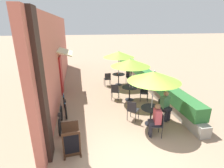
{
  "coord_description": "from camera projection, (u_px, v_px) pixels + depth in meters",
  "views": [
    {
      "loc": [
        -1.38,
        -3.96,
        3.8
      ],
      "look_at": [
        0.15,
        3.95,
        1.0
      ],
      "focal_mm": 28.0,
      "sensor_mm": 36.0,
      "label": 1
    }
  ],
  "objects": [
    {
      "name": "bicycle_second",
      "position": [
        65.0,
        106.0,
        7.72
      ],
      "size": [
        0.29,
        1.7,
        0.73
      ],
      "rotation": [
        0.0,
        0.0,
        0.13
      ],
      "color": "black",
      "rests_on": "ground_plane"
    },
    {
      "name": "cafe_chair_near_right",
      "position": [
        133.0,
        109.0,
        7.07
      ],
      "size": [
        0.56,
        0.56,
        0.87
      ],
      "rotation": [
        0.0,
        0.0,
        5.59
      ],
      "color": "#232328",
      "rests_on": "ground_plane"
    },
    {
      "name": "seated_patron_near_back",
      "position": [
        156.0,
        119.0,
        6.04
      ],
      "size": [
        0.45,
        0.38,
        1.25
      ],
      "rotation": [
        0.0,
        0.0,
        7.69
      ],
      "color": "#23232D",
      "rests_on": "ground_plane"
    },
    {
      "name": "cafe_chair_near_left",
      "position": [
        163.0,
        107.0,
        7.23
      ],
      "size": [
        0.51,
        0.51,
        0.87
      ],
      "rotation": [
        0.0,
        0.0,
        3.5
      ],
      "color": "#232328",
      "rests_on": "ground_plane"
    },
    {
      "name": "patio_table_mid",
      "position": [
        130.0,
        90.0,
        9.0
      ],
      "size": [
        0.81,
        0.81,
        0.72
      ],
      "color": "black",
      "rests_on": "ground_plane"
    },
    {
      "name": "patio_umbrella_mid",
      "position": [
        131.0,
        63.0,
        8.52
      ],
      "size": [
        1.94,
        1.94,
        2.22
      ],
      "color": "#B7B7BC",
      "rests_on": "ground_plane"
    },
    {
      "name": "coffee_cup_mid",
      "position": [
        133.0,
        87.0,
        8.87
      ],
      "size": [
        0.07,
        0.07,
        0.09
      ],
      "color": "white",
      "rests_on": "patio_table_mid"
    },
    {
      "name": "cafe_chair_far_right",
      "position": [
        107.0,
        78.0,
        11.05
      ],
      "size": [
        0.41,
        0.41,
        0.87
      ],
      "rotation": [
        0.0,
        0.0,
        6.31
      ],
      "color": "#232328",
      "rests_on": "ground_plane"
    },
    {
      "name": "cafe_chair_mid_left",
      "position": [
        144.0,
        91.0,
        8.98
      ],
      "size": [
        0.51,
        0.51,
        0.87
      ],
      "rotation": [
        0.0,
        0.0,
        9.09
      ],
      "color": "#232328",
      "rests_on": "ground_plane"
    },
    {
      "name": "seated_patron_near_left",
      "position": [
        166.0,
        105.0,
        7.08
      ],
      "size": [
        0.44,
        0.49,
        1.25
      ],
      "rotation": [
        0.0,
        0.0,
        3.5
      ],
      "color": "#23232D",
      "rests_on": "ground_plane"
    },
    {
      "name": "patio_umbrella_far",
      "position": [
        119.0,
        54.0,
        10.79
      ],
      "size": [
        1.94,
        1.94,
        2.22
      ],
      "color": "#B7B7BC",
      "rests_on": "ground_plane"
    },
    {
      "name": "cafe_facade_wall",
      "position": [
        58.0,
        55.0,
        9.98
      ],
      "size": [
        0.98,
        13.11,
        4.2
      ],
      "color": "#C66B5B",
      "rests_on": "ground_plane"
    },
    {
      "name": "patio_table_far",
      "position": [
        119.0,
        77.0,
        11.27
      ],
      "size": [
        0.81,
        0.81,
        0.72
      ],
      "color": "black",
      "rests_on": "ground_plane"
    },
    {
      "name": "ground_plane",
      "position": [
        132.0,
        159.0,
        5.17
      ],
      "size": [
        120.0,
        120.0,
        0.0
      ],
      "primitive_type": "plane",
      "color": "#9E7F66"
    },
    {
      "name": "cafe_chair_far_left",
      "position": [
        129.0,
        76.0,
        11.5
      ],
      "size": [
        0.41,
        0.41,
        0.87
      ],
      "rotation": [
        0.0,
        0.0,
        3.17
      ],
      "color": "#232328",
      "rests_on": "ground_plane"
    },
    {
      "name": "menu_board",
      "position": [
        71.0,
        141.0,
        5.23
      ],
      "size": [
        0.57,
        0.67,
        0.97
      ],
      "rotation": [
        0.0,
        0.0,
        0.08
      ],
      "color": "#422819",
      "rests_on": "ground_plane"
    },
    {
      "name": "patio_umbrella_near",
      "position": [
        154.0,
        76.0,
        6.32
      ],
      "size": [
        1.94,
        1.94,
        2.22
      ],
      "color": "#B7B7BC",
      "rests_on": "ground_plane"
    },
    {
      "name": "planter_hedge",
      "position": [
        144.0,
        76.0,
        11.47
      ],
      "size": [
        0.6,
        12.11,
        1.01
      ],
      "color": "gray",
      "rests_on": "ground_plane"
    },
    {
      "name": "coffee_cup_far",
      "position": [
        117.0,
        74.0,
        11.14
      ],
      "size": [
        0.07,
        0.07,
        0.09
      ],
      "color": "#B73D3D",
      "rests_on": "patio_table_far"
    },
    {
      "name": "bicycle_leaning",
      "position": [
        61.0,
        119.0,
        6.66
      ],
      "size": [
        0.12,
        1.69,
        0.72
      ],
      "rotation": [
        0.0,
        0.0,
        0.03
      ],
      "color": "black",
      "rests_on": "ground_plane"
    },
    {
      "name": "cafe_chair_mid_right",
      "position": [
        115.0,
        90.0,
        9.03
      ],
      "size": [
        0.51,
        0.51,
        0.87
      ],
      "rotation": [
        0.0,
        0.0,
        12.23
      ],
      "color": "#232328",
      "rests_on": "ground_plane"
    },
    {
      "name": "cafe_chair_near_back",
      "position": [
        158.0,
        123.0,
        6.1
      ],
      "size": [
        0.46,
        0.46,
        0.87
      ],
      "rotation": [
        0.0,
        0.0,
        7.69
      ],
      "color": "#232328",
      "rests_on": "ground_plane"
    },
    {
      "name": "patio_table_near",
      "position": [
        151.0,
        112.0,
        6.79
      ],
      "size": [
        0.81,
        0.81,
        0.72
      ],
      "color": "black",
      "rests_on": "ground_plane"
    }
  ]
}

